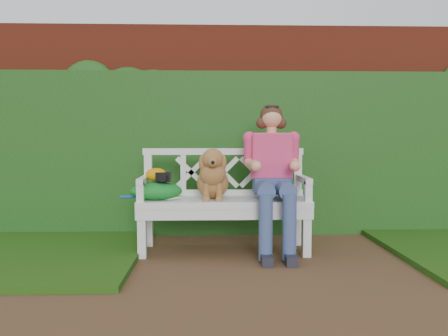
{
  "coord_description": "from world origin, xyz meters",
  "views": [
    {
      "loc": [
        -0.5,
        -2.9,
        1.02
      ],
      "look_at": [
        -0.38,
        0.96,
        0.75
      ],
      "focal_mm": 35.0,
      "sensor_mm": 36.0,
      "label": 1
    }
  ],
  "objects": [
    {
      "name": "seated_woman",
      "position": [
        0.05,
        0.94,
        0.63
      ],
      "size": [
        0.75,
        0.85,
        1.25
      ],
      "primitive_type": null,
      "rotation": [
        0.0,
        0.0,
        0.37
      ],
      "color": "#D44F60",
      "rests_on": "ground"
    },
    {
      "name": "ivy_hedge",
      "position": [
        0.0,
        1.68,
        0.85
      ],
      "size": [
        10.0,
        0.18,
        1.7
      ],
      "primitive_type": "cube",
      "color": "#23601C",
      "rests_on": "ground"
    },
    {
      "name": "garden_bench",
      "position": [
        -0.38,
        0.96,
        0.24
      ],
      "size": [
        1.63,
        0.76,
        0.48
      ],
      "primitive_type": null,
      "rotation": [
        0.0,
        0.0,
        0.1
      ],
      "color": "white",
      "rests_on": "ground"
    },
    {
      "name": "tennis_racket",
      "position": [
        -0.93,
        0.96,
        0.49
      ],
      "size": [
        0.62,
        0.42,
        0.03
      ],
      "primitive_type": null,
      "rotation": [
        0.0,
        0.0,
        -0.35
      ],
      "color": "white",
      "rests_on": "garden_bench"
    },
    {
      "name": "camera_item",
      "position": [
        -0.91,
        0.91,
        0.68
      ],
      "size": [
        0.13,
        0.1,
        0.08
      ],
      "primitive_type": "cube",
      "rotation": [
        0.0,
        0.0,
        -0.06
      ],
      "color": "black",
      "rests_on": "green_bag"
    },
    {
      "name": "brick_wall",
      "position": [
        0.0,
        1.9,
        1.1
      ],
      "size": [
        10.0,
        0.3,
        2.2
      ],
      "primitive_type": "cube",
      "color": "maroon",
      "rests_on": "ground"
    },
    {
      "name": "dog",
      "position": [
        -0.48,
        0.91,
        0.71
      ],
      "size": [
        0.44,
        0.5,
        0.45
      ],
      "primitive_type": null,
      "rotation": [
        0.0,
        0.0,
        0.41
      ],
      "color": "#925422",
      "rests_on": "garden_bench"
    },
    {
      "name": "ground",
      "position": [
        0.0,
        0.0,
        0.0
      ],
      "size": [
        60.0,
        60.0,
        0.0
      ],
      "primitive_type": "plane",
      "color": "brown"
    },
    {
      "name": "green_bag",
      "position": [
        -0.97,
        0.91,
        0.56
      ],
      "size": [
        0.48,
        0.39,
        0.15
      ],
      "primitive_type": null,
      "rotation": [
        0.0,
        0.0,
        -0.1
      ],
      "color": "#2A802A",
      "rests_on": "garden_bench"
    },
    {
      "name": "baseball_glove",
      "position": [
        -0.98,
        0.95,
        0.69
      ],
      "size": [
        0.19,
        0.15,
        0.12
      ],
      "primitive_type": "ellipsoid",
      "rotation": [
        0.0,
        0.0,
        -0.05
      ],
      "color": "orange",
      "rests_on": "green_bag"
    }
  ]
}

